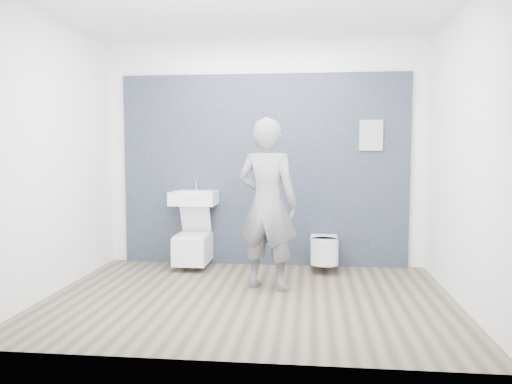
# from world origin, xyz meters

# --- Properties ---
(ground) EXTENTS (4.00, 4.00, 0.00)m
(ground) POSITION_xyz_m (0.00, 0.00, 0.00)
(ground) COLOR brown
(ground) RESTS_ON ground
(room_shell) EXTENTS (4.00, 4.00, 4.00)m
(room_shell) POSITION_xyz_m (0.00, 0.00, 1.74)
(room_shell) COLOR white
(room_shell) RESTS_ON ground
(tile_wall) EXTENTS (3.60, 0.06, 2.40)m
(tile_wall) POSITION_xyz_m (0.00, 1.47, 0.00)
(tile_wall) COLOR black
(tile_wall) RESTS_ON ground
(washbasin) EXTENTS (0.56, 0.42, 0.42)m
(washbasin) POSITION_xyz_m (-0.84, 1.23, 0.87)
(washbasin) COLOR white
(washbasin) RESTS_ON ground
(toilet_square) EXTENTS (0.40, 0.57, 0.75)m
(toilet_square) POSITION_xyz_m (-0.84, 1.16, 0.27)
(toilet_square) COLOR white
(toilet_square) RESTS_ON ground
(toilet_rounded) EXTENTS (0.33, 0.56, 0.30)m
(toilet_rounded) POSITION_xyz_m (0.76, 1.16, 0.26)
(toilet_rounded) COLOR white
(toilet_rounded) RESTS_ON ground
(info_placard) EXTENTS (0.28, 0.03, 0.37)m
(info_placard) POSITION_xyz_m (1.32, 1.43, 0.00)
(info_placard) COLOR silver
(info_placard) RESTS_ON ground
(visitor) EXTENTS (0.75, 0.59, 1.79)m
(visitor) POSITION_xyz_m (0.15, 0.36, 0.89)
(visitor) COLOR slate
(visitor) RESTS_ON ground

